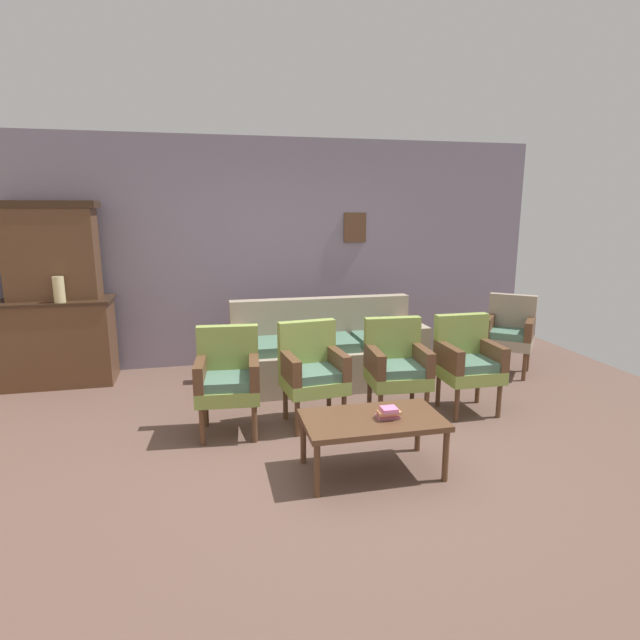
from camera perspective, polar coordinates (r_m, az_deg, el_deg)
ground_plane at (r=4.21m, az=1.78°, el=-14.31°), size 7.68×7.68×0.00m
wall_back_with_decor at (r=6.37m, az=-4.11°, el=7.43°), size 6.40×0.09×2.70m
side_cabinet at (r=6.26m, az=-26.86°, el=-2.17°), size 1.16×0.55×0.93m
cabinet_upper_hutch at (r=6.19m, az=-27.56°, el=6.88°), size 0.99×0.38×1.03m
vase_on_cabinet at (r=5.95m, az=-26.90°, el=3.03°), size 0.11×0.11×0.27m
floral_couch at (r=5.65m, az=0.74°, el=-3.75°), size 2.04×0.80×0.90m
armchair_row_middle at (r=4.43m, az=-10.13°, el=-6.11°), size 0.56×0.53×0.90m
armchair_near_couch_end at (r=4.55m, az=-0.87°, el=-5.41°), size 0.57×0.54×0.90m
armchair_by_doorway at (r=4.74m, az=8.46°, el=-4.83°), size 0.55×0.52×0.90m
armchair_near_cabinet at (r=5.02m, az=15.98°, el=-4.20°), size 0.52×0.49×0.90m
wingback_chair_by_fireplace at (r=6.34m, az=20.21°, el=-1.11°), size 0.71×0.71×0.90m
coffee_table at (r=3.78m, az=5.83°, el=-11.29°), size 1.00×0.56×0.42m
book_stack_on_table at (r=3.74m, az=7.58°, el=-10.17°), size 0.16×0.12×0.09m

